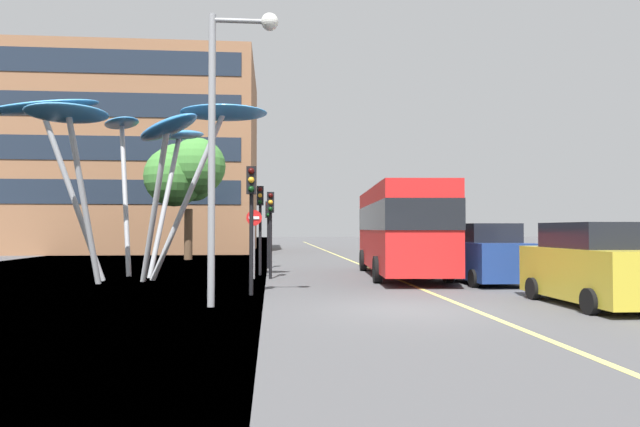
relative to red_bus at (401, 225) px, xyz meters
The scene contains 16 objects.
ground 9.81m from the red_bus, 106.05° to the right, with size 120.00×240.00×0.10m.
red_bus is the anchor object (origin of this frame).
leaf_sculpture 10.90m from the red_bus, behind, with size 10.37×9.27×6.88m.
traffic_light_kerb_near 8.42m from the red_bus, 133.84° to the right, with size 0.28×0.42×3.74m.
traffic_light_kerb_far 5.33m from the red_bus, behind, with size 0.28×0.42×3.35m.
traffic_light_island_mid 5.84m from the red_bus, 169.42° to the left, with size 0.28×0.42×3.71m.
traffic_light_opposite 7.31m from the red_bus, 137.56° to the left, with size 0.28×0.42×3.26m.
car_parked_near 9.52m from the red_bus, 72.58° to the right, with size 2.08×4.46×2.09m.
car_parked_mid 4.13m from the red_bus, 54.52° to the right, with size 2.06×3.94×2.12m.
car_parked_far 3.84m from the red_bus, 47.03° to the left, with size 1.91×3.90×2.17m.
car_side_street 9.18m from the red_bus, 73.06° to the left, with size 1.94×4.39×2.25m.
street_lamp 10.82m from the red_bus, 127.10° to the right, with size 1.74×0.44×7.38m.
tree_pavement_near 16.96m from the red_bus, 129.12° to the left, with size 5.00×3.93×7.57m.
tree_pavement_far 25.22m from the red_bus, 113.51° to the left, with size 4.46×3.42×7.20m.
no_entry_sign 5.95m from the red_bus, behind, with size 0.60×0.12×2.66m.
backdrop_building 34.13m from the red_bus, 124.53° to the left, with size 24.55×15.98×16.02m.
Camera 1 is at (-3.30, -13.29, 1.93)m, focal length 31.64 mm.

